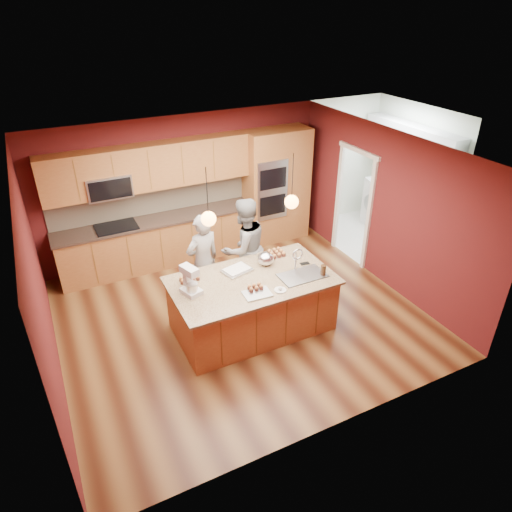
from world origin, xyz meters
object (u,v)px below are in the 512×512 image
island (253,303)px  person_left (203,261)px  person_right (244,248)px  stand_mixer (190,282)px  mixing_bowl (266,259)px

island → person_left: size_ratio=1.47×
island → person_right: (0.29, 0.93, 0.42)m
person_right → stand_mixer: (-1.22, -0.85, 0.19)m
island → person_left: (-0.44, 0.93, 0.36)m
island → stand_mixer: 1.12m
person_right → island: bearing=62.0°
island → person_right: size_ratio=1.37×
person_right → person_left: bearing=-10.6°
person_right → mixing_bowl: size_ratio=6.91×
island → person_right: 1.06m
person_right → mixing_bowl: (0.07, -0.63, 0.11)m
person_right → mixing_bowl: bearing=86.0°
stand_mixer → mixing_bowl: bearing=-8.8°
person_left → person_right: (0.73, 0.00, 0.06)m
stand_mixer → island: bearing=-23.3°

